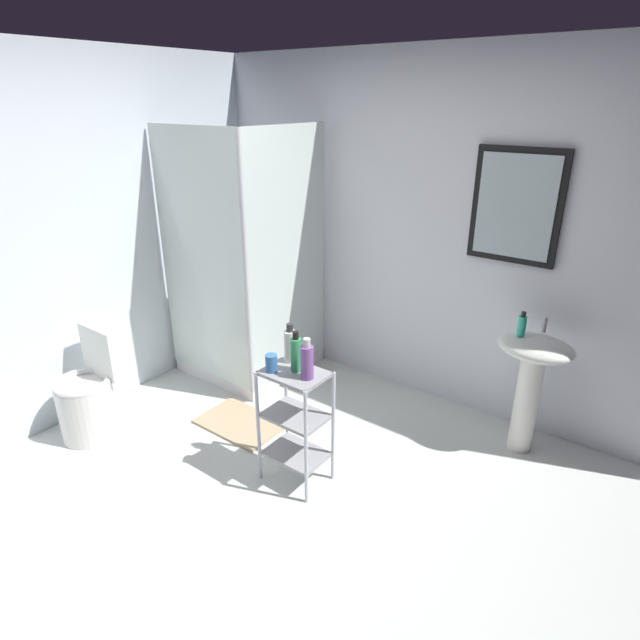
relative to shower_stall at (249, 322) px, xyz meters
name	(u,v)px	position (x,y,z in m)	size (l,w,h in m)	color
ground_plane	(260,520)	(1.22, -1.22, -0.47)	(4.20, 4.20, 0.02)	silver
wall_back	(427,234)	(1.23, 0.63, 0.79)	(4.20, 0.14, 2.50)	silver
wall_left	(45,248)	(-0.63, -1.22, 0.79)	(0.10, 4.20, 2.50)	silver
shower_stall	(249,322)	(0.00, 0.00, 0.00)	(0.92, 0.92, 2.00)	white
pedestal_sink	(532,371)	(2.17, 0.30, 0.12)	(0.46, 0.37, 0.81)	white
sink_faucet	(545,324)	(2.17, 0.42, 0.40)	(0.03, 0.03, 0.10)	silver
toilet	(92,392)	(-0.26, -1.28, -0.15)	(0.37, 0.49, 0.76)	white
storage_cart	(295,418)	(1.17, -0.83, -0.03)	(0.38, 0.28, 0.74)	silver
hand_soap_bottle	(522,325)	(2.07, 0.28, 0.42)	(0.05, 0.05, 0.16)	#2DBC99
conditioner_bottle_purple	(307,361)	(1.27, -0.84, 0.38)	(0.07, 0.07, 0.24)	#81529E
body_wash_bottle_green	(296,354)	(1.16, -0.81, 0.38)	(0.06, 0.06, 0.24)	#359C5B
lotion_bottle_white	(290,345)	(1.07, -0.74, 0.38)	(0.07, 0.07, 0.24)	white
rinse_cup	(271,363)	(1.06, -0.89, 0.33)	(0.07, 0.07, 0.10)	#3870B2
bath_mat	(241,423)	(0.48, -0.62, -0.45)	(0.60, 0.40, 0.02)	tan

